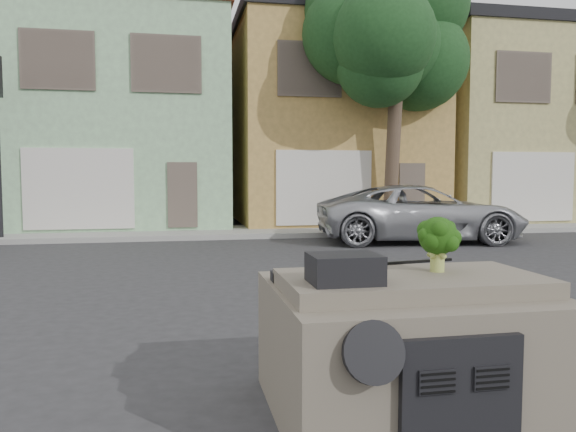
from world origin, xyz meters
name	(u,v)px	position (x,y,z in m)	size (l,w,h in m)	color
ground_plane	(311,317)	(0.00, 0.00, 0.00)	(120.00, 120.00, 0.00)	#303033
sidewalk	(233,232)	(0.00, 10.50, 0.07)	(40.00, 3.00, 0.15)	gray
townhouse_mint	(126,123)	(-3.50, 14.50, 3.77)	(7.20, 8.20, 7.55)	#91C08F
townhouse_tan	(324,126)	(4.00, 14.50, 3.77)	(7.20, 8.20, 7.55)	#B08A47
townhouse_beige	(497,129)	(11.50, 14.50, 3.77)	(7.20, 8.20, 7.55)	tan
silver_pickup	(420,242)	(4.95, 7.54, 0.00)	(2.64, 5.72, 1.59)	#A8A9AF
tree_near	(393,99)	(5.00, 9.80, 4.25)	(4.40, 4.00, 8.50)	#193D1A
car_dashboard	(402,343)	(0.00, -3.00, 0.56)	(2.00, 1.80, 1.12)	#665E4F
instrument_hump	(344,269)	(-0.58, -3.35, 1.22)	(0.48, 0.38, 0.20)	black
wiper_arm	(417,262)	(0.28, -2.62, 1.13)	(0.70, 0.03, 0.02)	black
broccoli	(438,244)	(0.26, -3.05, 1.34)	(0.36, 0.36, 0.43)	#16380B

